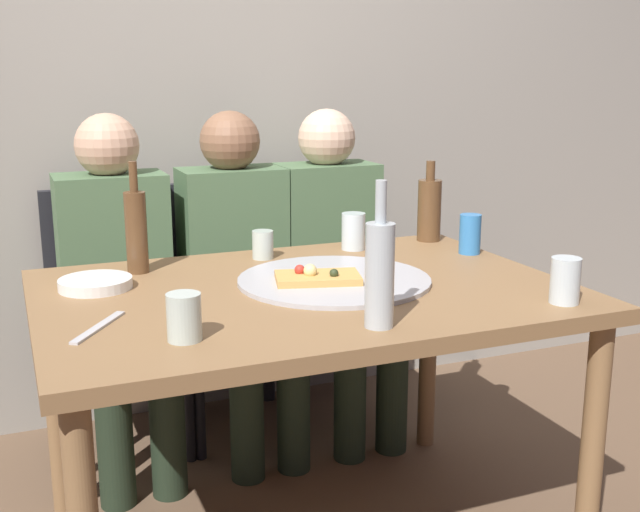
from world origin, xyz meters
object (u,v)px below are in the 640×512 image
wine_glass (353,231)px  guest_in_sweater (119,277)px  plate_stack (95,283)px  pizza_tray (334,280)px  pizza_slice_last (317,277)px  short_glass (184,317)px  chair_middle (229,289)px  water_bottle (136,230)px  tumbler_near (264,245)px  chair_left (115,302)px  tumbler_far (565,280)px  table_knife (99,327)px  wine_bottle (429,209)px  guest_by_wall (336,256)px  soda_can (470,234)px  beer_bottle (380,272)px  dining_table (305,318)px  guest_in_beanie (240,265)px  chair_right (320,280)px

wine_glass → guest_in_sweater: bearing=152.2°
plate_stack → wine_glass: bearing=11.5°
pizza_tray → plate_stack: 0.62m
pizza_tray → pizza_slice_last: 0.06m
short_glass → chair_middle: size_ratio=0.11×
pizza_slice_last → short_glass: bearing=-145.0°
chair_middle → pizza_slice_last: bearing=90.0°
plate_stack → water_bottle: bearing=44.4°
tumbler_near → chair_left: (-0.38, 0.52, -0.28)m
guest_in_sweater → tumbler_far: bearing=130.0°
pizza_tray → guest_in_sweater: bearing=123.9°
table_knife → wine_bottle: bearing=149.0°
guest_by_wall → soda_can: bearing=111.1°
tumbler_far → chair_middle: (-0.50, 1.24, -0.29)m
plate_stack → tumbler_far: bearing=-28.4°
chair_left → pizza_tray: bearing=118.9°
beer_bottle → tumbler_near: 0.71m
tumbler_far → wine_glass: bearing=107.5°
pizza_tray → wine_glass: bearing=58.1°
pizza_tray → soda_can: 0.55m
table_knife → guest_by_wall: (0.94, 0.86, -0.11)m
beer_bottle → table_knife: size_ratio=1.48×
pizza_slice_last → dining_table: bearing=-167.7°
chair_middle → plate_stack: bearing=51.2°
guest_in_sweater → chair_left: bearing=-90.0°
wine_bottle → beer_bottle: 0.93m
wine_bottle → soda_can: 0.22m
short_glass → dining_table: bearing=36.7°
wine_glass → plate_stack: size_ratio=0.62×
tumbler_near → guest_in_beanie: guest_in_beanie is taller
beer_bottle → plate_stack: beer_bottle is taller
short_glass → guest_in_beanie: 1.10m
wine_bottle → tumbler_near: bearing=-176.4°
chair_right → wine_glass: bearing=79.2°
guest_in_beanie → plate_stack: bearing=44.0°
wine_glass → plate_stack: (-0.81, -0.16, -0.04)m
pizza_tray → guest_in_beanie: (-0.06, 0.70, -0.12)m
dining_table → chair_left: (-0.38, 0.87, -0.16)m
guest_in_sweater → guest_by_wall: size_ratio=1.00×
table_knife → guest_in_sweater: bearing=-156.4°
soda_can → chair_right: 0.79m
pizza_tray → water_bottle: size_ratio=1.66×
water_bottle → guest_in_beanie: 0.62m
guest_in_sweater → beer_bottle: bearing=111.1°
dining_table → guest_by_wall: size_ratio=1.16×
table_knife → chair_left: chair_left is taller
tumbler_near → soda_can: (0.61, -0.18, 0.02)m
soda_can → chair_right: (-0.21, 0.70, -0.30)m
water_bottle → guest_in_beanie: size_ratio=0.27×
dining_table → pizza_tray: 0.13m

